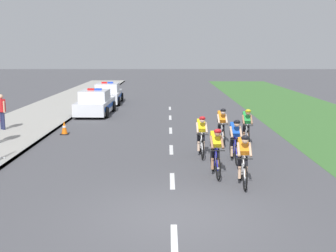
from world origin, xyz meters
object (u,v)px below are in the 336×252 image
object	(u,v)px
cyclist_sixth	(220,125)
spectator_middle	(0,109)
cyclist_lead	(242,159)
cyclist_fourth	(200,135)
police_car_nearest	(94,103)
police_car_second	(106,94)
cyclist_second	(214,151)
cyclist_third	(234,140)
traffic_cone_mid	(63,128)
cyclist_fifth	(245,126)

from	to	relation	value
cyclist_sixth	spectator_middle	bearing A→B (deg)	165.02
cyclist_lead	cyclist_fourth	xyz separation A→B (m)	(-0.93, 3.38, 0.00)
police_car_nearest	police_car_second	world-z (taller)	same
cyclist_second	cyclist_sixth	bearing A→B (deg)	80.59
cyclist_third	cyclist_fourth	xyz separation A→B (m)	(-1.10, 0.78, 0.00)
cyclist_lead	police_car_nearest	bearing A→B (deg)	115.56
cyclist_third	police_car_second	xyz separation A→B (m)	(-6.70, 16.45, -0.11)
cyclist_fourth	traffic_cone_mid	world-z (taller)	cyclist_fourth
cyclist_second	cyclist_third	xyz separation A→B (m)	(0.84, 1.64, 0.00)
cyclist_fourth	cyclist_fifth	bearing A→B (deg)	42.65
cyclist_second	cyclist_third	distance (m)	1.84
police_car_second	police_car_nearest	bearing A→B (deg)	-90.01
cyclist_sixth	spectator_middle	size ratio (longest dim) A/B	1.03
cyclist_third	traffic_cone_mid	world-z (taller)	cyclist_third
cyclist_third	cyclist_sixth	xyz separation A→B (m)	(-0.11, 2.81, 0.00)
cyclist_lead	cyclist_sixth	distance (m)	5.40
police_car_second	cyclist_third	bearing A→B (deg)	-67.86
cyclist_lead	cyclist_second	size ratio (longest dim) A/B	1.00
cyclist_lead	cyclist_fourth	distance (m)	3.50
cyclist_fourth	spectator_middle	xyz separation A→B (m)	(-9.05, 4.71, 0.30)
cyclist_sixth	police_car_second	bearing A→B (deg)	115.78
cyclist_second	cyclist_sixth	size ratio (longest dim) A/B	1.00
cyclist_second	traffic_cone_mid	xyz separation A→B (m)	(-6.24, 6.51, -0.48)
cyclist_second	traffic_cone_mid	world-z (taller)	cyclist_second
cyclist_fourth	traffic_cone_mid	bearing A→B (deg)	145.66
police_car_nearest	traffic_cone_mid	world-z (taller)	police_car_nearest
spectator_middle	police_car_second	bearing A→B (deg)	72.50
cyclist_fourth	cyclist_sixth	world-z (taller)	same
cyclist_second	police_car_second	xyz separation A→B (m)	(-5.85, 18.09, -0.11)
spectator_middle	cyclist_third	bearing A→B (deg)	-28.43
cyclist_fourth	cyclist_fifth	distance (m)	2.69
cyclist_second	cyclist_fifth	xyz separation A→B (m)	(1.72, 4.24, 0.00)
police_car_nearest	police_car_second	size ratio (longest dim) A/B	1.00
cyclist_fifth	police_car_nearest	distance (m)	11.36
cyclist_fourth	spectator_middle	bearing A→B (deg)	152.50
cyclist_sixth	police_car_nearest	world-z (taller)	police_car_nearest
cyclist_second	cyclist_fifth	distance (m)	4.58
cyclist_fifth	cyclist_third	bearing A→B (deg)	-108.66
police_car_second	cyclist_sixth	bearing A→B (deg)	-64.22
police_car_nearest	traffic_cone_mid	xyz separation A→B (m)	(-0.38, -6.20, -0.37)
cyclist_third	cyclist_fourth	distance (m)	1.35
police_car_nearest	spectator_middle	xyz separation A→B (m)	(-3.45, -5.57, 0.40)
spectator_middle	cyclist_fourth	bearing A→B (deg)	-27.50
cyclist_fourth	traffic_cone_mid	xyz separation A→B (m)	(-5.98, 4.09, -0.48)
police_car_second	traffic_cone_mid	size ratio (longest dim) A/B	6.94
spectator_middle	cyclist_sixth	bearing A→B (deg)	-14.98
police_car_second	traffic_cone_mid	bearing A→B (deg)	-91.88
cyclist_fourth	police_car_nearest	world-z (taller)	police_car_nearest
cyclist_fifth	traffic_cone_mid	bearing A→B (deg)	164.13
cyclist_third	police_car_nearest	distance (m)	12.93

